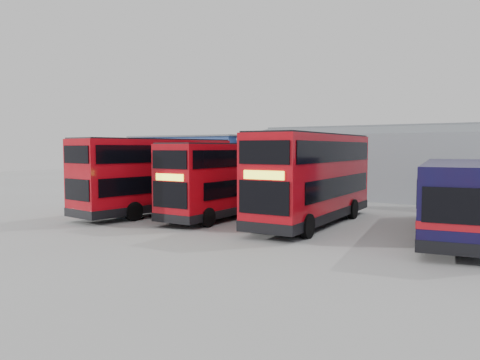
# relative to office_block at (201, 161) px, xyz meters

# --- Properties ---
(ground_plane) EXTENTS (120.00, 120.00, 0.00)m
(ground_plane) POSITION_rel_office_block_xyz_m (14.00, -17.99, -2.58)
(ground_plane) COLOR #999A95
(ground_plane) RESTS_ON ground
(office_block) EXTENTS (12.30, 8.32, 5.12)m
(office_block) POSITION_rel_office_block_xyz_m (0.00, 0.00, 0.00)
(office_block) COLOR navy
(office_block) RESTS_ON ground
(maintenance_shed) EXTENTS (30.50, 12.00, 5.89)m
(maintenance_shed) POSITION_rel_office_block_xyz_m (22.00, 2.01, 0.02)
(maintenance_shed) COLOR gray
(maintenance_shed) RESTS_ON ground
(double_decker_left) EXTENTS (3.88, 10.90, 4.52)m
(double_decker_left) POSITION_rel_office_block_xyz_m (9.18, -16.65, -0.33)
(double_decker_left) COLOR #B30A14
(double_decker_left) RESTS_ON ground
(double_decker_centre) EXTENTS (2.58, 10.03, 4.23)m
(double_decker_centre) POSITION_rel_office_block_xyz_m (13.49, -15.50, -0.47)
(double_decker_centre) COLOR #B30A14
(double_decker_centre) RESTS_ON ground
(double_decker_right) EXTENTS (3.07, 11.21, 4.71)m
(double_decker_right) POSITION_rel_office_block_xyz_m (18.68, -15.17, -0.24)
(double_decker_right) COLOR #B30A14
(double_decker_right) RESTS_ON ground
(single_decker_blue) EXTENTS (4.54, 12.54, 3.33)m
(single_decker_blue) POSITION_rel_office_block_xyz_m (25.52, -14.76, -0.92)
(single_decker_blue) COLOR #0C0B33
(single_decker_blue) RESTS_ON ground
(panel_van) EXTENTS (3.54, 5.33, 2.18)m
(panel_van) POSITION_rel_office_block_xyz_m (-4.50, -5.99, -1.36)
(panel_van) COLOR white
(panel_van) RESTS_ON ground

